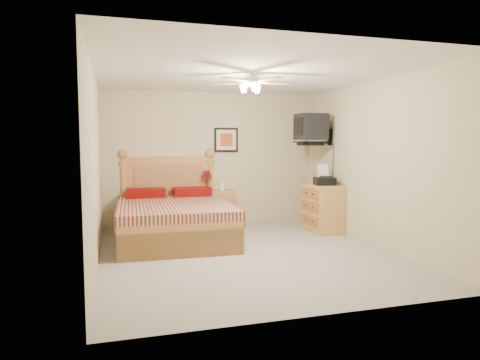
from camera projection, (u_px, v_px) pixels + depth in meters
name	position (u px, v px, depth m)	size (l,w,h in m)	color
floor	(247.00, 254.00, 6.04)	(4.50, 4.50, 0.00)	gray
ceiling	(247.00, 74.00, 5.82)	(4.00, 4.50, 0.04)	white
wall_back	(212.00, 160.00, 8.08)	(4.00, 0.04, 2.50)	#C1B28E
wall_front	(322.00, 179.00, 3.77)	(4.00, 0.04, 2.50)	#C1B28E
wall_left	(95.00, 168.00, 5.37)	(0.04, 4.50, 2.50)	#C1B28E
wall_right	(373.00, 164.00, 6.48)	(0.04, 4.50, 2.50)	#C1B28E
bed	(174.00, 195.00, 6.80)	(1.72, 2.26, 1.46)	#A87B37
nightstand	(217.00, 209.00, 7.94)	(0.62, 0.47, 0.68)	olive
table_lamp	(207.00, 181.00, 7.91)	(0.20, 0.20, 0.38)	#5E0B11
lotion_bottle	(222.00, 185.00, 7.88)	(0.08, 0.08, 0.21)	white
framed_picture	(226.00, 140.00, 8.10)	(0.46, 0.04, 0.46)	black
dresser	(323.00, 208.00, 7.52)	(0.49, 0.71, 0.84)	#AA7E47
fax_machine	(325.00, 175.00, 7.38)	(0.33, 0.35, 0.35)	black
magazine_lower	(315.00, 182.00, 7.74)	(0.22, 0.30, 0.03)	#B7AB8E
magazine_upper	(316.00, 181.00, 7.75)	(0.18, 0.24, 0.02)	gray
wall_tv	(318.00, 129.00, 7.64)	(0.56, 0.46, 0.58)	black
ceiling_fan	(252.00, 82.00, 5.64)	(1.14, 1.14, 0.28)	silver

